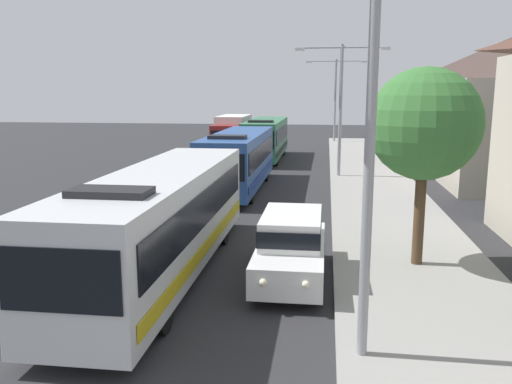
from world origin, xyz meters
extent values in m
cube|color=silver|center=(-1.30, 10.78, 1.70)|extent=(2.50, 11.98, 2.70)
cube|color=black|center=(-0.03, 10.78, 2.05)|extent=(0.04, 11.02, 1.00)
cube|color=black|center=(-2.57, 10.78, 2.05)|extent=(0.04, 11.02, 1.00)
cube|color=black|center=(-1.30, 4.77, 2.00)|extent=(2.30, 0.04, 1.20)
cube|color=gold|center=(-0.02, 10.78, 0.90)|extent=(0.03, 11.38, 0.36)
cube|color=black|center=(-1.30, 7.18, 3.13)|extent=(1.75, 0.90, 0.16)
cylinder|color=black|center=(-0.20, 7.06, 0.50)|extent=(0.28, 1.00, 1.00)
cylinder|color=black|center=(-2.40, 7.06, 0.50)|extent=(0.28, 1.00, 1.00)
cylinder|color=black|center=(-0.20, 14.07, 0.50)|extent=(0.28, 1.00, 1.00)
cylinder|color=black|center=(-2.40, 14.07, 0.50)|extent=(0.28, 1.00, 1.00)
cube|color=#284C8C|center=(-1.30, 24.30, 1.70)|extent=(2.50, 10.96, 2.70)
cube|color=black|center=(-0.03, 24.30, 2.05)|extent=(0.04, 10.08, 1.00)
cube|color=black|center=(-2.57, 24.30, 2.05)|extent=(0.04, 10.08, 1.00)
cube|color=black|center=(-1.30, 18.80, 2.00)|extent=(2.30, 0.04, 1.20)
cube|color=navy|center=(-0.02, 24.30, 0.90)|extent=(0.03, 10.41, 0.36)
cube|color=black|center=(-1.30, 21.01, 3.13)|extent=(1.75, 0.90, 0.16)
cylinder|color=black|center=(-0.20, 20.90, 0.50)|extent=(0.28, 1.00, 1.00)
cylinder|color=black|center=(-2.40, 20.90, 0.50)|extent=(0.28, 1.00, 1.00)
cylinder|color=black|center=(-0.20, 27.31, 0.50)|extent=(0.28, 1.00, 1.00)
cylinder|color=black|center=(-2.40, 27.31, 0.50)|extent=(0.28, 1.00, 1.00)
cube|color=#33724C|center=(-1.30, 37.09, 1.70)|extent=(2.50, 10.68, 2.70)
cube|color=black|center=(-0.03, 37.09, 2.05)|extent=(0.04, 9.83, 1.00)
cube|color=black|center=(-2.57, 37.09, 2.05)|extent=(0.04, 9.83, 1.00)
cube|color=black|center=(-1.30, 31.72, 2.00)|extent=(2.30, 0.04, 1.20)
cube|color=black|center=(-0.02, 37.09, 0.90)|extent=(0.03, 10.15, 0.36)
cube|color=black|center=(-1.30, 33.88, 3.13)|extent=(1.75, 0.90, 0.16)
cylinder|color=black|center=(-0.20, 33.77, 0.50)|extent=(0.28, 1.00, 1.00)
cylinder|color=black|center=(-2.40, 33.77, 0.50)|extent=(0.28, 1.00, 1.00)
cylinder|color=black|center=(-0.20, 40.02, 0.50)|extent=(0.28, 1.00, 1.00)
cylinder|color=black|center=(-2.40, 40.02, 0.50)|extent=(0.28, 1.00, 1.00)
cube|color=white|center=(2.40, 10.78, 0.70)|extent=(1.84, 4.84, 0.80)
cube|color=white|center=(2.40, 10.93, 1.50)|extent=(1.62, 2.81, 0.80)
cube|color=black|center=(2.40, 10.93, 1.50)|extent=(1.66, 2.90, 0.44)
sphere|color=#F9EFCC|center=(1.89, 8.34, 0.80)|extent=(0.18, 0.18, 0.18)
sphere|color=#F9EFCC|center=(2.91, 8.34, 0.80)|extent=(0.18, 0.18, 0.18)
cylinder|color=black|center=(1.58, 9.28, 0.35)|extent=(0.22, 0.70, 0.70)
cylinder|color=black|center=(3.22, 9.28, 0.35)|extent=(0.22, 0.70, 0.70)
cylinder|color=black|center=(1.58, 12.28, 0.35)|extent=(0.22, 0.70, 0.70)
cylinder|color=black|center=(3.22, 12.28, 0.35)|extent=(0.22, 0.70, 0.70)
cube|color=maroon|center=(-4.60, 38.02, 1.45)|extent=(2.30, 1.80, 2.20)
cube|color=silver|center=(-4.60, 41.70, 1.80)|extent=(2.35, 5.55, 2.70)
cube|color=black|center=(-4.60, 37.10, 1.75)|extent=(2.07, 0.04, 0.90)
cylinder|color=black|center=(-5.63, 38.02, 0.45)|extent=(0.26, 0.90, 0.90)
cylinder|color=black|center=(-3.57, 38.02, 0.45)|extent=(0.26, 0.90, 0.90)
cylinder|color=black|center=(-5.63, 42.82, 0.45)|extent=(0.26, 0.90, 0.90)
cylinder|color=black|center=(-3.57, 42.82, 0.45)|extent=(0.26, 0.90, 0.90)
cylinder|color=gray|center=(4.10, 6.38, 4.08)|extent=(0.20, 0.20, 7.86)
cylinder|color=gray|center=(4.10, 29.04, 4.05)|extent=(0.20, 0.20, 7.80)
cylinder|color=gray|center=(2.86, 29.04, 7.75)|extent=(2.49, 0.10, 0.10)
cube|color=silver|center=(1.61, 29.04, 7.67)|extent=(0.56, 0.28, 0.16)
cylinder|color=gray|center=(5.34, 29.04, 7.75)|extent=(2.49, 0.10, 0.10)
cube|color=silver|center=(6.59, 29.04, 7.67)|extent=(0.56, 0.28, 0.16)
cylinder|color=gray|center=(4.10, 51.70, 4.25)|extent=(0.20, 0.20, 8.19)
cylinder|color=gray|center=(2.72, 51.70, 8.14)|extent=(2.76, 0.10, 0.10)
cube|color=silver|center=(1.34, 51.70, 8.06)|extent=(0.56, 0.28, 0.16)
cylinder|color=gray|center=(5.48, 51.70, 8.14)|extent=(2.76, 0.10, 0.10)
cube|color=silver|center=(6.86, 51.70, 8.06)|extent=(0.56, 0.28, 0.16)
cylinder|color=#4C3823|center=(6.09, 12.30, 1.60)|extent=(0.32, 0.32, 2.89)
sphere|color=#387033|center=(6.09, 12.30, 4.34)|extent=(3.25, 3.25, 3.25)
cube|color=#BCB29E|center=(13.48, 27.83, 2.93)|extent=(7.30, 9.16, 5.86)
camera|label=1|loc=(3.30, -3.59, 5.30)|focal=37.36mm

